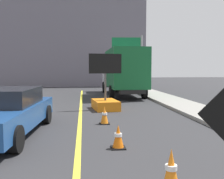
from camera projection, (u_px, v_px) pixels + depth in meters
The scene contains 9 objects.
lane_center_stripe at pixel (78, 158), 5.70m from camera, with size 0.14×36.00×0.01m, color yellow.
arrow_board_trailer at pixel (105, 100), 12.59m from camera, with size 1.60×1.93×2.70m.
box_truck at pixel (123, 71), 19.00m from camera, with size 2.57×7.74×3.32m.
pickup_car at pixel (4, 112), 7.67m from camera, with size 2.34×5.13×1.38m.
highway_guide_sign at pixel (133, 53), 23.38m from camera, with size 2.78×0.36×5.00m.
far_building_block at pixel (71, 45), 32.98m from camera, with size 17.12×9.91×9.97m, color slate.
traffic_cone_near_sign at pixel (171, 171), 4.13m from camera, with size 0.36×0.36×0.70m.
traffic_cone_mid_lane at pixel (118, 137), 6.40m from camera, with size 0.36×0.36×0.59m.
traffic_cone_far_lane at pixel (104, 115), 9.24m from camera, with size 0.36×0.36×0.64m.
Camera 1 is at (0.14, 0.39, 1.96)m, focal length 41.48 mm.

